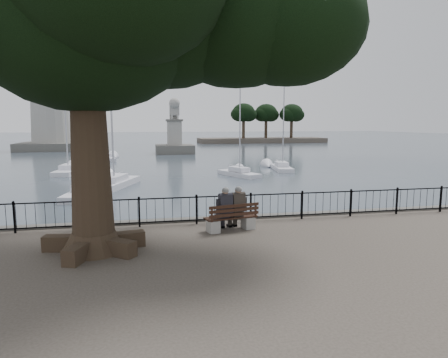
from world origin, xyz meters
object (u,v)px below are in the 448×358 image
object	(u,v)px
lighthouse	(48,70)
bench	(231,221)
person_right	(236,209)
tree	(121,3)
person_left	(224,210)
lion_monument	(175,140)

from	to	relation	value
lighthouse	bench	bearing A→B (deg)	-73.43
bench	person_right	xyz separation A→B (m)	(0.21, 0.15, 0.36)
person_right	bench	bearing A→B (deg)	-144.01
tree	person_left	bearing A→B (deg)	21.24
bench	lion_monument	xyz separation A→B (m)	(1.97, 48.54, 0.76)
bench	tree	size ratio (longest dim) A/B	0.15
lion_monument	person_left	bearing A→B (deg)	-92.63
person_left	tree	size ratio (longest dim) A/B	0.12
person_right	lighthouse	distance (m)	64.22
lighthouse	lion_monument	distance (m)	25.95
lighthouse	lion_monument	world-z (taller)	lighthouse
person_left	lion_monument	size ratio (longest dim) A/B	0.18
bench	lighthouse	world-z (taller)	lighthouse
tree	person_right	bearing A→B (deg)	20.10
bench	lighthouse	distance (m)	64.37
lion_monument	person_right	bearing A→B (deg)	-92.09
person_left	person_right	bearing A→B (deg)	12.15
lighthouse	lion_monument	bearing A→B (deg)	-31.09
tree	lighthouse	world-z (taller)	lighthouse
tree	lighthouse	xyz separation A→B (m)	(-14.72, 61.74, 5.61)
person_right	tree	xyz separation A→B (m)	(-3.51, -1.29, 6.10)
person_right	lighthouse	xyz separation A→B (m)	(-18.24, 60.46, 11.71)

